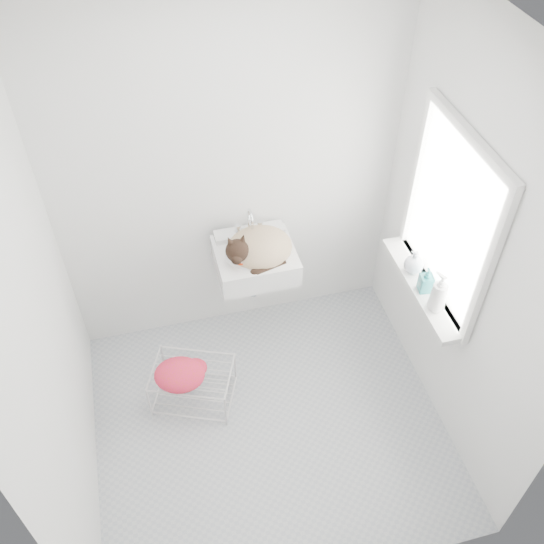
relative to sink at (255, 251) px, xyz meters
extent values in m
cube|color=#AEB2B5|center=(-0.10, -0.74, -0.85)|extent=(2.20, 2.00, 0.02)
cube|color=white|center=(-0.10, -0.74, 1.65)|extent=(2.20, 2.00, 0.02)
cube|color=silver|center=(-0.10, 0.26, 0.40)|extent=(2.20, 0.02, 2.50)
cube|color=silver|center=(1.00, -0.74, 0.40)|extent=(0.02, 2.00, 2.50)
cube|color=silver|center=(-1.20, -0.74, 0.40)|extent=(0.02, 2.00, 2.50)
cube|color=white|center=(0.99, -0.54, 0.50)|extent=(0.01, 0.80, 1.00)
cube|color=white|center=(0.97, -0.54, 0.50)|extent=(0.04, 0.90, 1.10)
cube|color=white|center=(0.91, -0.54, -0.02)|extent=(0.16, 0.88, 0.04)
cube|color=white|center=(0.00, 0.00, 0.00)|extent=(0.51, 0.44, 0.20)
ellipsoid|color=tan|center=(0.03, -0.01, 0.03)|extent=(0.40, 0.34, 0.21)
sphere|color=black|center=(-0.13, -0.08, 0.13)|extent=(0.15, 0.15, 0.15)
torus|color=red|center=(-0.11, -0.08, 0.08)|extent=(0.13, 0.13, 0.06)
cube|color=silver|center=(-0.53, -0.42, -0.70)|extent=(0.59, 0.51, 0.30)
ellipsoid|color=#CA4800|center=(-0.61, -0.48, -0.52)|extent=(0.37, 0.31, 0.13)
imported|color=white|center=(0.90, -0.74, 0.00)|extent=(0.12, 0.12, 0.22)
imported|color=#21787B|center=(0.90, -0.58, 0.00)|extent=(0.09, 0.09, 0.17)
imported|color=white|center=(0.90, -0.41, 0.00)|extent=(0.16, 0.16, 0.16)
camera|label=1|loc=(-0.60, -2.76, 2.63)|focal=39.86mm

